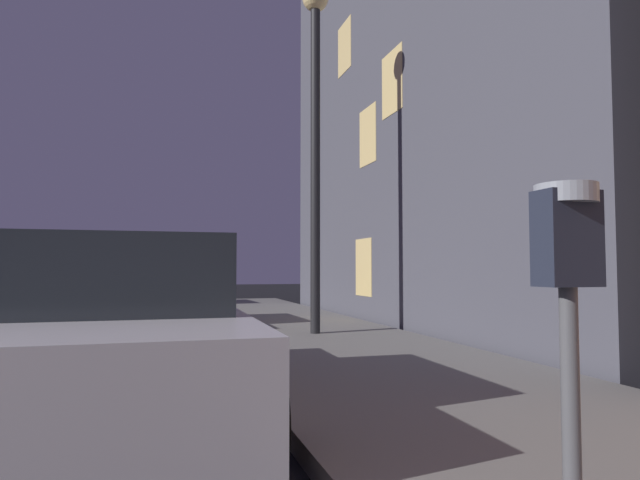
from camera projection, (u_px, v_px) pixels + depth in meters
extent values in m
cylinder|color=#59595B|center=(572.00, 450.00, 1.67)|extent=(0.06, 0.06, 0.99)
cube|color=#232838|center=(567.00, 239.00, 1.70)|extent=(0.19, 0.11, 0.30)
cylinder|color=#999EA5|center=(566.00, 194.00, 1.71)|extent=(0.19, 0.19, 0.06)
cube|color=black|center=(551.00, 225.00, 1.69)|extent=(0.01, 0.08, 0.11)
cube|color=#B7B7BF|center=(116.00, 349.00, 4.26)|extent=(1.86, 4.28, 0.64)
cube|color=#1E2328|center=(118.00, 275.00, 4.31)|extent=(1.62, 2.23, 0.56)
cylinder|color=black|center=(27.00, 359.00, 5.26)|extent=(0.23, 0.66, 0.66)
cylinder|color=black|center=(218.00, 351.00, 5.76)|extent=(0.23, 0.66, 0.66)
cylinder|color=black|center=(261.00, 416.00, 3.22)|extent=(0.23, 0.66, 0.66)
cube|color=maroon|center=(140.00, 301.00, 10.49)|extent=(1.87, 4.08, 0.64)
cube|color=#1E2328|center=(141.00, 271.00, 10.41)|extent=(1.60, 2.17, 0.56)
cylinder|color=black|center=(95.00, 310.00, 11.38)|extent=(0.24, 0.67, 0.66)
cylinder|color=black|center=(182.00, 308.00, 11.94)|extent=(0.24, 0.67, 0.66)
cylinder|color=black|center=(84.00, 321.00, 9.01)|extent=(0.24, 0.67, 0.66)
cylinder|color=black|center=(193.00, 318.00, 9.57)|extent=(0.24, 0.67, 0.66)
cube|color=#19592D|center=(146.00, 290.00, 16.31)|extent=(2.04, 4.59, 0.64)
cube|color=#1E2328|center=(146.00, 270.00, 16.14)|extent=(1.69, 2.16, 0.56)
cylinder|color=black|center=(114.00, 296.00, 17.30)|extent=(0.26, 0.67, 0.66)
cylinder|color=black|center=(173.00, 295.00, 17.92)|extent=(0.26, 0.67, 0.66)
cylinder|color=black|center=(113.00, 301.00, 14.68)|extent=(0.26, 0.67, 0.66)
cylinder|color=black|center=(182.00, 299.00, 15.30)|extent=(0.26, 0.67, 0.66)
cylinder|color=black|center=(315.00, 167.00, 8.98)|extent=(0.16, 0.16, 5.45)
cube|color=#4C4C56|center=(544.00, 16.00, 12.26)|extent=(8.22, 11.80, 13.75)
cube|color=#F2D17F|center=(365.00, 267.00, 11.42)|extent=(0.06, 0.90, 1.20)
cube|color=#F2D17F|center=(345.00, 48.00, 12.81)|extent=(0.06, 0.90, 1.20)
cube|color=#F2D17F|center=(369.00, 136.00, 11.30)|extent=(0.06, 0.90, 1.20)
cube|color=#F2D17F|center=(393.00, 83.00, 10.17)|extent=(0.06, 0.90, 1.20)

